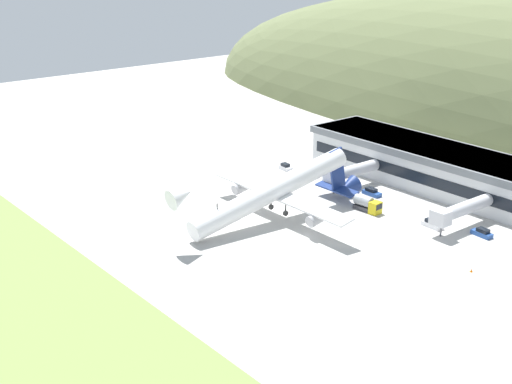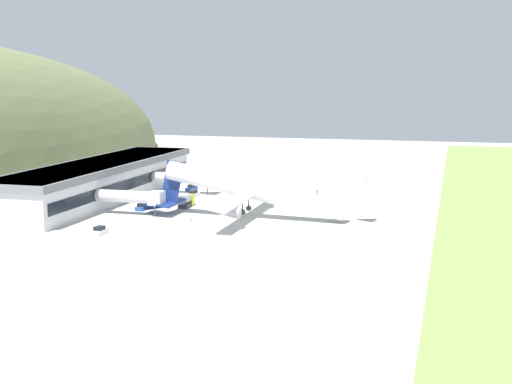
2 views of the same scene
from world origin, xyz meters
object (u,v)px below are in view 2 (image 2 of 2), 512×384
object	(u,v)px
service_car_0	(100,231)
traffic_cone_1	(191,219)
traffic_cone_0	(254,187)
service_car_3	(193,194)
terminal_building	(101,178)
jetway_1	(187,178)
service_car_2	(143,207)
jetway_0	(133,197)
box_truck	(186,200)
cargo_airplane	(249,191)
fuel_truck	(222,177)
service_car_1	(192,188)

from	to	relation	value
service_car_0	traffic_cone_1	bearing A→B (deg)	-35.40
traffic_cone_0	traffic_cone_1	bearing A→B (deg)	179.30
service_car_3	terminal_building	bearing A→B (deg)	115.36
jetway_1	service_car_2	distance (m)	24.22
jetway_0	traffic_cone_0	distance (m)	45.77
jetway_0	traffic_cone_0	xyz separation A→B (m)	(43.15, -14.80, -3.71)
jetway_0	terminal_building	bearing A→B (deg)	44.68
service_car_0	box_truck	bearing A→B (deg)	-9.25
box_truck	traffic_cone_1	world-z (taller)	box_truck
service_car_2	cargo_airplane	bearing A→B (deg)	-96.20
service_car_3	fuel_truck	xyz separation A→B (m)	(24.88, 0.63, 0.77)
service_car_2	traffic_cone_0	xyz separation A→B (m)	(36.89, -15.51, -0.36)
fuel_truck	traffic_cone_0	xyz separation A→B (m)	(-8.04, -11.64, -1.14)
terminal_building	service_car_2	world-z (taller)	terminal_building
cargo_airplane	fuel_truck	world-z (taller)	cargo_airplane
service_car_3	traffic_cone_1	size ratio (longest dim) A/B	7.82
cargo_airplane	box_truck	bearing A→B (deg)	63.71
service_car_0	traffic_cone_1	size ratio (longest dim) A/B	6.58
cargo_airplane	service_car_2	bearing A→B (deg)	83.80
traffic_cone_0	traffic_cone_1	xyz separation A→B (m)	(-45.56, 0.56, 0.00)
service_car_2	fuel_truck	xyz separation A→B (m)	(44.93, -3.87, 0.77)
cargo_airplane	service_car_2	distance (m)	26.49
terminal_building	jetway_0	distance (m)	23.50
terminal_building	service_car_3	xyz separation A→B (m)	(9.62, -20.29, -4.50)
terminal_building	service_car_3	bearing A→B (deg)	-64.64
service_car_2	service_car_3	size ratio (longest dim) A/B	0.98
service_car_0	fuel_truck	xyz separation A→B (m)	(70.55, -0.97, 0.74)
cargo_airplane	fuel_truck	xyz separation A→B (m)	(47.73, 21.95, -4.42)
service_car_0	service_car_2	bearing A→B (deg)	6.45
cargo_airplane	service_car_3	size ratio (longest dim) A/B	10.72
jetway_0	jetway_1	xyz separation A→B (m)	(30.21, -0.70, 0.00)
box_truck	traffic_cone_1	size ratio (longest dim) A/B	10.81
service_car_0	box_truck	size ratio (longest dim) A/B	0.61
traffic_cone_1	service_car_3	bearing A→B (deg)	19.99
service_car_0	box_truck	xyz separation A→B (m)	(31.61, -5.15, 0.81)
fuel_truck	traffic_cone_1	distance (m)	54.74
service_car_3	traffic_cone_0	xyz separation A→B (m)	(16.84, -11.01, -0.37)
cargo_airplane	traffic_cone_1	xyz separation A→B (m)	(-5.87, 10.88, -5.55)
cargo_airplane	service_car_0	distance (m)	32.76
terminal_building	service_car_1	bearing A→B (deg)	-41.82
cargo_airplane	jetway_1	bearing A→B (deg)	42.39
terminal_building	service_car_2	xyz separation A→B (m)	(-10.43, -15.80, -4.50)
service_car_3	box_truck	distance (m)	14.53
jetway_0	service_car_1	size ratio (longest dim) A/B	3.64
cargo_airplane	traffic_cone_0	bearing A→B (deg)	14.57
service_car_0	service_car_1	distance (m)	54.57
service_car_1	traffic_cone_0	distance (m)	16.80
jetway_0	jetway_1	bearing A→B (deg)	-1.32
jetway_0	cargo_airplane	world-z (taller)	cargo_airplane
traffic_cone_1	service_car_2	bearing A→B (deg)	59.88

